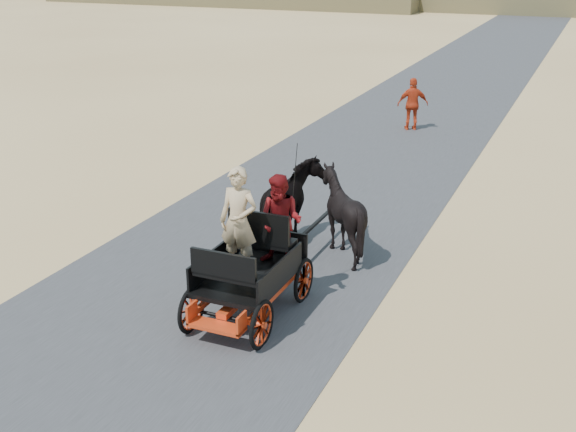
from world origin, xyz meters
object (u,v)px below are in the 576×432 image
at_px(horse_left, 291,206).
at_px(horse_right, 342,214).
at_px(carriage, 250,294).
at_px(pedestrian, 413,104).

bearing_deg(horse_left, horse_right, -180.00).
height_order(carriage, horse_right, horse_right).
distance_m(horse_left, horse_right, 1.10).
bearing_deg(horse_left, carriage, 100.39).
relative_size(carriage, pedestrian, 1.39).
relative_size(carriage, horse_right, 1.41).
relative_size(horse_left, horse_right, 1.18).
relative_size(horse_left, pedestrian, 1.16).
xyz_separation_m(horse_left, horse_right, (1.10, 0.00, 0.00)).
xyz_separation_m(horse_left, pedestrian, (-0.17, 10.64, 0.02)).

